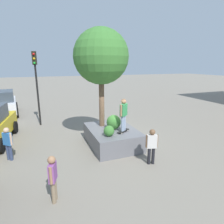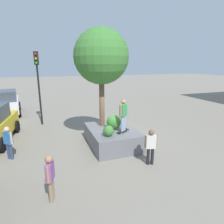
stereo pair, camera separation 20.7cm
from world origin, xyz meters
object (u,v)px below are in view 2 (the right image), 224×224
object	(u,v)px
skateboarder	(123,113)
bystander_watching	(151,145)
pedestrian_crossing	(8,141)
skateboard	(123,131)
traffic_light_corner	(38,77)
plaza_tree	(101,57)
police_car	(6,102)
passerby_with_bag	(50,175)
planter_ledge	(112,137)

from	to	relation	value
skateboarder	bystander_watching	bearing A→B (deg)	-164.69
pedestrian_crossing	skateboarder	bearing A→B (deg)	-98.26
skateboard	traffic_light_corner	world-z (taller)	traffic_light_corner
plaza_tree	traffic_light_corner	world-z (taller)	plaza_tree
plaza_tree	pedestrian_crossing	world-z (taller)	plaza_tree
skateboarder	police_car	world-z (taller)	skateboarder
skateboarder	police_car	bearing A→B (deg)	34.69
skateboard	passerby_with_bag	bearing A→B (deg)	127.15
planter_ledge	plaza_tree	size ratio (longest dim) A/B	0.62
skateboarder	passerby_with_bag	size ratio (longest dim) A/B	1.04
skateboarder	bystander_watching	xyz separation A→B (m)	(-1.80, -0.49, -0.99)
skateboarder	pedestrian_crossing	distance (m)	5.35
pedestrian_crossing	bystander_watching	xyz separation A→B (m)	(-2.56, -5.69, 0.03)
plaza_tree	traffic_light_corner	size ratio (longest dim) A/B	1.02
plaza_tree	police_car	bearing A→B (deg)	35.91
traffic_light_corner	passerby_with_bag	size ratio (longest dim) A/B	3.23
skateboard	pedestrian_crossing	xyz separation A→B (m)	(0.75, 5.20, -0.07)
police_car	bystander_watching	distance (m)	13.38
skateboard	passerby_with_bag	distance (m)	4.46
pedestrian_crossing	plaza_tree	bearing A→B (deg)	-82.56
police_car	traffic_light_corner	bearing A→B (deg)	-144.81
skateboard	skateboarder	bearing A→B (deg)	0.90
passerby_with_bag	pedestrian_crossing	world-z (taller)	passerby_with_bag
pedestrian_crossing	passerby_with_bag	bearing A→B (deg)	-154.54
planter_ledge	skateboarder	distance (m)	1.63
police_car	pedestrian_crossing	xyz separation A→B (m)	(-8.78, -1.40, -0.16)
planter_ledge	plaza_tree	xyz separation A→B (m)	(0.69, 0.33, 4.07)
plaza_tree	bystander_watching	world-z (taller)	plaza_tree
traffic_light_corner	passerby_with_bag	world-z (taller)	traffic_light_corner
police_car	passerby_with_bag	size ratio (longest dim) A/B	2.97
pedestrian_crossing	bystander_watching	size ratio (longest dim) A/B	0.97
planter_ledge	passerby_with_bag	world-z (taller)	passerby_with_bag
skateboarder	traffic_light_corner	world-z (taller)	traffic_light_corner
skateboarder	pedestrian_crossing	world-z (taller)	skateboarder
planter_ledge	pedestrian_crossing	size ratio (longest dim) A/B	2.06
traffic_light_corner	pedestrian_crossing	distance (m)	5.62
skateboard	traffic_light_corner	xyz separation A→B (m)	(5.62, 3.84, 2.41)
planter_ledge	police_car	bearing A→B (deg)	35.17
plaza_tree	pedestrian_crossing	size ratio (longest dim) A/B	3.32
skateboarder	traffic_light_corner	bearing A→B (deg)	34.34
traffic_light_corner	passerby_with_bag	distance (m)	8.67
skateboarder	bystander_watching	size ratio (longest dim) A/B	1.03
skateboard	passerby_with_bag	xyz separation A→B (m)	(-2.69, 3.56, -0.06)
police_car	bystander_watching	xyz separation A→B (m)	(-11.34, -7.09, -0.14)
pedestrian_crossing	bystander_watching	distance (m)	6.24
traffic_light_corner	pedestrian_crossing	world-z (taller)	traffic_light_corner
skateboard	passerby_with_bag	world-z (taller)	passerby_with_bag
passerby_with_bag	bystander_watching	bearing A→B (deg)	-77.60
police_car	bystander_watching	bearing A→B (deg)	-147.97
bystander_watching	planter_ledge	bearing A→B (deg)	18.81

